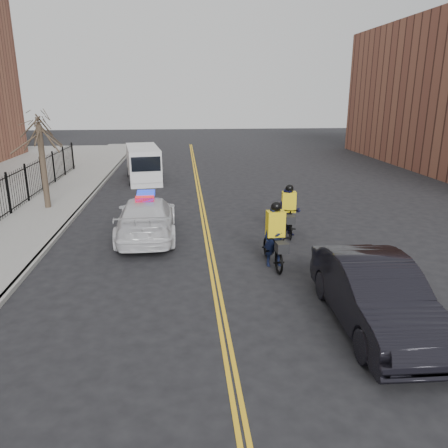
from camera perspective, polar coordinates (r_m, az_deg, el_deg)
name	(u,v)px	position (r m, az deg, el deg)	size (l,w,h in m)	color
ground	(217,291)	(12.91, -0.91, -8.80)	(120.00, 120.00, 0.00)	black
center_line_left	(202,217)	(20.40, -2.89, 0.92)	(0.10, 60.00, 0.01)	gold
center_line_right	(205,217)	(20.41, -2.44, 0.93)	(0.10, 60.00, 0.01)	gold
sidewalk	(38,220)	(21.42, -23.15, 0.51)	(3.00, 60.00, 0.15)	gray
curb	(72,219)	(21.00, -19.25, 0.63)	(0.20, 60.00, 0.15)	gray
iron_fence	(0,201)	(21.71, -27.19, 2.74)	(0.12, 28.00, 2.00)	black
street_tree	(40,138)	(22.72, -22.91, 10.34)	(3.20, 3.20, 4.80)	#34271F
police_cruiser	(147,217)	(17.65, -10.08, 0.87)	(2.42, 5.62, 1.77)	silver
dark_sedan	(375,294)	(11.37, 19.11, -8.67)	(1.83, 5.24, 1.73)	black
cargo_van	(143,165)	(29.19, -10.48, 7.65)	(2.69, 5.52, 2.22)	silver
cyclist_near	(275,244)	(14.59, 6.66, -2.57)	(0.95, 2.30, 2.21)	black
cyclist_far	(288,215)	(17.76, 8.39, 1.11)	(1.03, 2.14, 2.11)	black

